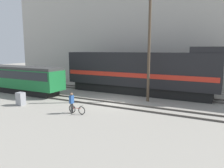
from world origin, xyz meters
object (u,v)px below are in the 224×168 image
Objects in this scene: freight_locomotive at (139,72)px; signal_box at (21,99)px; bicycle at (77,110)px; person at (72,101)px; utility_pole_left at (149,51)px; streetcar at (19,78)px.

freight_locomotive reaches higher than signal_box.
freight_locomotive reaches higher than bicycle.
bicycle is at bearing 2.38° from signal_box.
freight_locomotive is 10.21m from person.
utility_pole_left reaches higher than person.
freight_locomotive is 10.29× the size of person.
streetcar reaches higher than person.
utility_pole_left is (14.96, 3.00, 3.12)m from streetcar.
utility_pole_left is at bearing 35.45° from signal_box.
signal_box is at bearing -38.54° from streetcar.
person is (-0.40, -0.14, 0.70)m from bicycle.
utility_pole_left reaches higher than bicycle.
signal_box is (-7.75, -10.04, -1.91)m from freight_locomotive.
freight_locomotive is at bearing 81.18° from bicycle.
streetcar is 1.22× the size of utility_pole_left.
freight_locomotive reaches higher than streetcar.
person is 0.17× the size of utility_pole_left.
streetcar is (-12.82, -6.00, -0.71)m from freight_locomotive.
person is (10.91, -3.92, -0.77)m from streetcar.
person is 8.91m from utility_pole_left.
person is at bearing -19.75° from streetcar.
streetcar is 10.04× the size of signal_box.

